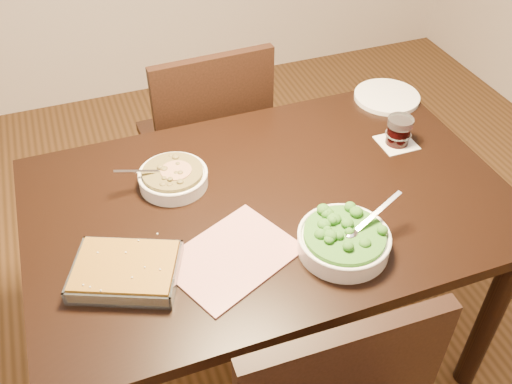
{
  "coord_description": "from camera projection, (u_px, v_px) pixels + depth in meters",
  "views": [
    {
      "loc": [
        -0.47,
        -1.15,
        1.86
      ],
      "look_at": [
        -0.05,
        -0.01,
        0.8
      ],
      "focal_mm": 40.0,
      "sensor_mm": 36.0,
      "label": 1
    }
  ],
  "objects": [
    {
      "name": "coaster",
      "position": [
        396.0,
        143.0,
        1.87
      ],
      "size": [
        0.12,
        0.12,
        0.0
      ],
      "primitive_type": "cube",
      "color": "white",
      "rests_on": "table"
    },
    {
      "name": "stew_bowl",
      "position": [
        173.0,
        177.0,
        1.7
      ],
      "size": [
        0.23,
        0.21,
        0.08
      ],
      "color": "white",
      "rests_on": "table"
    },
    {
      "name": "ground",
      "position": [
        267.0,
        345.0,
        2.16
      ],
      "size": [
        4.0,
        4.0,
        0.0
      ],
      "primitive_type": "plane",
      "color": "#432A13",
      "rests_on": "ground"
    },
    {
      "name": "chair_far",
      "position": [
        207.0,
        139.0,
        2.26
      ],
      "size": [
        0.46,
        0.46,
        0.95
      ],
      "rotation": [
        0.0,
        0.0,
        3.18
      ],
      "color": "black",
      "rests_on": "ground"
    },
    {
      "name": "broccoli_bowl",
      "position": [
        344.0,
        240.0,
        1.49
      ],
      "size": [
        0.27,
        0.25,
        0.09
      ],
      "color": "white",
      "rests_on": "table"
    },
    {
      "name": "magazine_a",
      "position": [
        232.0,
        256.0,
        1.49
      ],
      "size": [
        0.39,
        0.35,
        0.01
      ],
      "primitive_type": "cube",
      "rotation": [
        0.0,
        0.0,
        0.42
      ],
      "color": "#BB3541",
      "rests_on": "table"
    },
    {
      "name": "table",
      "position": [
        269.0,
        222.0,
        1.73
      ],
      "size": [
        1.4,
        0.9,
        0.75
      ],
      "color": "black",
      "rests_on": "ground"
    },
    {
      "name": "baking_dish",
      "position": [
        126.0,
        271.0,
        1.43
      ],
      "size": [
        0.32,
        0.28,
        0.05
      ],
      "rotation": [
        0.0,
        0.0,
        -0.41
      ],
      "color": "silver",
      "rests_on": "table"
    },
    {
      "name": "dinner_plate",
      "position": [
        387.0,
        97.0,
        2.07
      ],
      "size": [
        0.24,
        0.24,
        0.02
      ],
      "primitive_type": "cylinder",
      "color": "white",
      "rests_on": "table"
    },
    {
      "name": "wine_tumbler",
      "position": [
        399.0,
        130.0,
        1.84
      ],
      "size": [
        0.08,
        0.08,
        0.09
      ],
      "color": "black",
      "rests_on": "coaster"
    }
  ]
}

